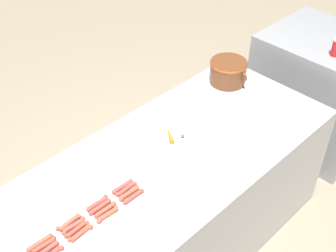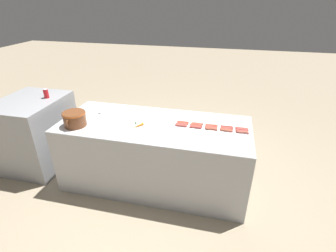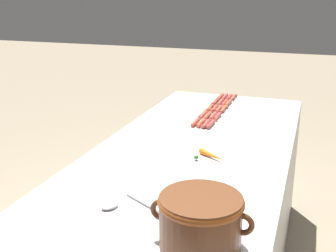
{
  "view_description": "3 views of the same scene",
  "coord_description": "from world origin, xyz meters",
  "px_view_note": "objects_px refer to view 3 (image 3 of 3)",
  "views": [
    {
      "loc": [
        1.38,
        -1.35,
        2.71
      ],
      "look_at": [
        -0.13,
        0.15,
        0.96
      ],
      "focal_mm": 47.82,
      "sensor_mm": 36.0,
      "label": 1
    },
    {
      "loc": [
        -2.64,
        -0.8,
        2.27
      ],
      "look_at": [
        -0.04,
        -0.18,
        0.89
      ],
      "focal_mm": 27.16,
      "sensor_mm": 36.0,
      "label": 2
    },
    {
      "loc": [
        -0.56,
        2.04,
        1.66
      ],
      "look_at": [
        0.14,
        0.03,
        0.98
      ],
      "focal_mm": 45.56,
      "sensor_mm": 36.0,
      "label": 3
    }
  ],
  "objects_px": {
    "hot_dog_16": "(215,102)",
    "hot_dog_15": "(221,96)",
    "hot_dog_13": "(207,116)",
    "hot_dog_14": "(201,123)",
    "hot_dog_9": "(206,124)",
    "carrot": "(212,156)",
    "hot_dog_2": "(224,109)",
    "hot_dog_5": "(229,97)",
    "hot_dog_0": "(234,97)",
    "serving_spoon": "(121,205)",
    "hot_dog_4": "(211,124)",
    "hot_dog_8": "(213,116)",
    "hot_dog_12": "(214,108)",
    "hot_dog_6": "(224,103)",
    "bean_pot": "(201,219)",
    "hot_dog_3": "(218,117)",
    "hot_dog_10": "(225,97)",
    "hot_dog_18": "(203,115)",
    "hot_dog_17": "(210,108)",
    "hot_dog_7": "(219,109)",
    "hot_dog_11": "(220,102)",
    "hot_dog_19": "(195,122)",
    "hot_dog_1": "(229,103)"
  },
  "relations": [
    {
      "from": "hot_dog_18",
      "to": "hot_dog_5",
      "type": "bearing_deg",
      "value": -97.41
    },
    {
      "from": "hot_dog_2",
      "to": "hot_dog_5",
      "type": "xyz_separation_m",
      "value": [
        0.03,
        -0.34,
        0.0
      ]
    },
    {
      "from": "hot_dog_19",
      "to": "hot_dog_2",
      "type": "bearing_deg",
      "value": -106.15
    },
    {
      "from": "hot_dog_8",
      "to": "hot_dog_13",
      "type": "height_order",
      "value": "same"
    },
    {
      "from": "hot_dog_0",
      "to": "hot_dog_10",
      "type": "distance_m",
      "value": 0.07
    },
    {
      "from": "hot_dog_3",
      "to": "hot_dog_2",
      "type": "bearing_deg",
      "value": -90.01
    },
    {
      "from": "hot_dog_15",
      "to": "hot_dog_17",
      "type": "relative_size",
      "value": 1.0
    },
    {
      "from": "hot_dog_1",
      "to": "hot_dog_4",
      "type": "xyz_separation_m",
      "value": [
        -0.0,
        0.53,
        0.0
      ]
    },
    {
      "from": "carrot",
      "to": "hot_dog_2",
      "type": "bearing_deg",
      "value": -81.76
    },
    {
      "from": "hot_dog_12",
      "to": "hot_dog_5",
      "type": "bearing_deg",
      "value": -95.27
    },
    {
      "from": "hot_dog_16",
      "to": "hot_dog_4",
      "type": "bearing_deg",
      "value": 100.51
    },
    {
      "from": "hot_dog_2",
      "to": "hot_dog_12",
      "type": "bearing_deg",
      "value": 3.9
    },
    {
      "from": "hot_dog_8",
      "to": "hot_dog_17",
      "type": "distance_m",
      "value": 0.19
    },
    {
      "from": "hot_dog_5",
      "to": "hot_dog_9",
      "type": "distance_m",
      "value": 0.7
    },
    {
      "from": "hot_dog_3",
      "to": "carrot",
      "type": "height_order",
      "value": "carrot"
    },
    {
      "from": "hot_dog_8",
      "to": "hot_dog_16",
      "type": "distance_m",
      "value": 0.36
    },
    {
      "from": "hot_dog_16",
      "to": "hot_dog_15",
      "type": "bearing_deg",
      "value": -90.31
    },
    {
      "from": "hot_dog_8",
      "to": "bean_pot",
      "type": "relative_size",
      "value": 0.43
    },
    {
      "from": "hot_dog_4",
      "to": "hot_dog_6",
      "type": "height_order",
      "value": "same"
    },
    {
      "from": "hot_dog_8",
      "to": "hot_dog_14",
      "type": "relative_size",
      "value": 1.0
    },
    {
      "from": "hot_dog_0",
      "to": "carrot",
      "type": "bearing_deg",
      "value": 95.88
    },
    {
      "from": "hot_dog_10",
      "to": "hot_dog_17",
      "type": "distance_m",
      "value": 0.35
    },
    {
      "from": "hot_dog_7",
      "to": "hot_dog_15",
      "type": "xyz_separation_m",
      "value": [
        0.06,
        -0.35,
        0.0
      ]
    },
    {
      "from": "hot_dog_10",
      "to": "hot_dog_15",
      "type": "height_order",
      "value": "same"
    },
    {
      "from": "hot_dog_6",
      "to": "bean_pot",
      "type": "xyz_separation_m",
      "value": [
        -0.29,
        1.76,
        0.09
      ]
    },
    {
      "from": "hot_dog_9",
      "to": "hot_dog_17",
      "type": "bearing_deg",
      "value": -79.55
    },
    {
      "from": "hot_dog_3",
      "to": "hot_dog_10",
      "type": "height_order",
      "value": "same"
    },
    {
      "from": "hot_dog_6",
      "to": "hot_dog_10",
      "type": "bearing_deg",
      "value": -78.78
    },
    {
      "from": "hot_dog_11",
      "to": "hot_dog_19",
      "type": "relative_size",
      "value": 1.0
    },
    {
      "from": "hot_dog_3",
      "to": "hot_dog_12",
      "type": "relative_size",
      "value": 1.0
    },
    {
      "from": "hot_dog_13",
      "to": "carrot",
      "type": "bearing_deg",
      "value": 105.93
    },
    {
      "from": "bean_pot",
      "to": "hot_dog_16",
      "type": "bearing_deg",
      "value": -78.39
    },
    {
      "from": "hot_dog_1",
      "to": "hot_dog_18",
      "type": "bearing_deg",
      "value": 74.3
    },
    {
      "from": "serving_spoon",
      "to": "hot_dog_4",
      "type": "bearing_deg",
      "value": -94.36
    },
    {
      "from": "hot_dog_16",
      "to": "hot_dog_19",
      "type": "relative_size",
      "value": 1.0
    },
    {
      "from": "hot_dog_11",
      "to": "hot_dog_16",
      "type": "height_order",
      "value": "same"
    },
    {
      "from": "hot_dog_13",
      "to": "hot_dog_12",
      "type": "bearing_deg",
      "value": -90.85
    },
    {
      "from": "hot_dog_6",
      "to": "bean_pot",
      "type": "relative_size",
      "value": 0.43
    },
    {
      "from": "hot_dog_5",
      "to": "hot_dog_9",
      "type": "bearing_deg",
      "value": 90.02
    },
    {
      "from": "hot_dog_13",
      "to": "hot_dog_18",
      "type": "distance_m",
      "value": 0.03
    },
    {
      "from": "hot_dog_12",
      "to": "hot_dog_18",
      "type": "bearing_deg",
      "value": 78.31
    },
    {
      "from": "hot_dog_10",
      "to": "hot_dog_5",
      "type": "bearing_deg",
      "value": 170.81
    },
    {
      "from": "hot_dog_13",
      "to": "hot_dog_16",
      "type": "distance_m",
      "value": 0.36
    },
    {
      "from": "hot_dog_9",
      "to": "hot_dog_13",
      "type": "relative_size",
      "value": 1.0
    },
    {
      "from": "hot_dog_2",
      "to": "hot_dog_10",
      "type": "height_order",
      "value": "same"
    },
    {
      "from": "hot_dog_7",
      "to": "hot_dog_10",
      "type": "distance_m",
      "value": 0.36
    },
    {
      "from": "hot_dog_0",
      "to": "hot_dog_2",
      "type": "xyz_separation_m",
      "value": [
        -0.0,
        0.35,
        0.0
      ]
    },
    {
      "from": "hot_dog_13",
      "to": "hot_dog_14",
      "type": "distance_m",
      "value": 0.17
    },
    {
      "from": "carrot",
      "to": "hot_dog_12",
      "type": "bearing_deg",
      "value": -77.49
    },
    {
      "from": "hot_dog_4",
      "to": "hot_dog_5",
      "type": "height_order",
      "value": "same"
    }
  ]
}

